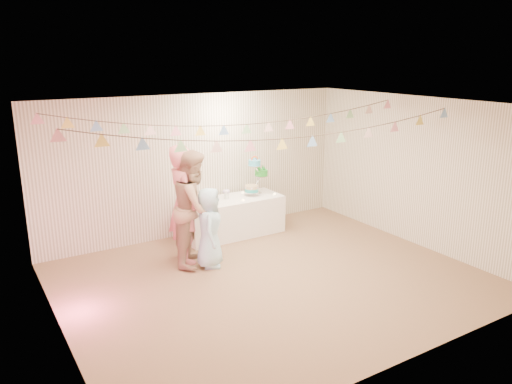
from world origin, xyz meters
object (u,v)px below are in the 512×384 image
person_adult_a (183,204)px  person_adult_b (195,208)px  cake_stand (256,174)px  person_child (209,228)px  table (233,217)px

person_adult_a → person_adult_b: person_adult_a is taller
cake_stand → person_child: cake_stand is taller
person_adult_b → cake_stand: bearing=-25.3°
cake_stand → person_adult_b: person_adult_b is taller
cake_stand → person_adult_a: size_ratio=0.36×
cake_stand → person_adult_b: bearing=-152.7°
person_adult_b → person_child: 0.39m
person_adult_a → person_adult_b: (0.13, -0.15, -0.04)m
table → person_child: size_ratio=1.45×
person_adult_a → person_adult_b: bearing=-137.4°
cake_stand → table: bearing=-174.8°
table → person_adult_a: person_adult_a is taller
person_adult_a → person_adult_b: size_ratio=1.04×
table → cake_stand: bearing=5.2°
person_adult_b → table: bearing=-16.8°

